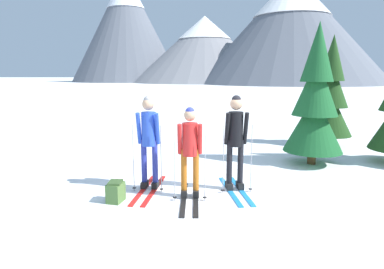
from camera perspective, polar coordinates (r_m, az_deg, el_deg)
The scene contains 8 objects.
ground_plane at distance 6.65m, azimuth 0.95°, elevation -9.60°, with size 400.00×400.00×0.00m, color white.
skier_in_blue at distance 6.63m, azimuth -7.21°, elevation -0.34°, with size 0.61×1.79×1.84m.
skier_in_red at distance 6.13m, azimuth -0.35°, elevation -2.22°, with size 0.61×1.71×1.67m.
skier_in_black at distance 6.55m, azimuth 7.33°, elevation -0.57°, with size 0.60×1.70×1.85m.
pine_tree_near at distance 8.88m, azimuth 19.97°, elevation 5.32°, with size 1.44×1.44×3.48m.
pine_tree_far at distance 11.48m, azimuth 22.18°, elevation 6.04°, with size 1.42×1.42×3.43m.
backpack_on_snow_front at distance 6.25m, azimuth -12.69°, elevation -9.34°, with size 0.30×0.36×0.38m.
mountain_ridge_distant at distance 88.23m, azimuth 3.98°, elevation 16.64°, with size 77.89×54.54×29.59m.
Camera 1 is at (0.08, -6.25, 2.25)m, focal length 31.78 mm.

